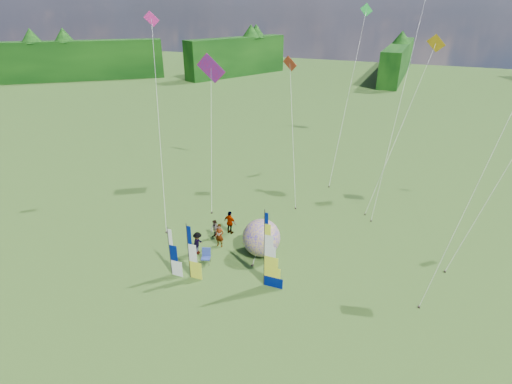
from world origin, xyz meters
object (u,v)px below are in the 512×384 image
at_px(spectator_b, 215,230).
at_px(camp_chair, 206,257).
at_px(side_banner_far, 170,252).
at_px(side_banner_left, 188,252).
at_px(spectator_a, 220,235).
at_px(spectator_c, 198,243).
at_px(spectator_d, 230,223).
at_px(feather_banner_main, 264,250).
at_px(bol_inflatable, 261,238).
at_px(kite_whale, 405,78).

bearing_deg(spectator_b, camp_chair, -50.42).
bearing_deg(side_banner_far, side_banner_left, 8.60).
distance_m(spectator_a, spectator_c, 1.71).
distance_m(side_banner_left, spectator_d, 5.91).
height_order(feather_banner_main, spectator_b, feather_banner_main).
distance_m(spectator_a, spectator_d, 1.89).
bearing_deg(spectator_c, spectator_a, -42.96).
bearing_deg(side_banner_left, spectator_d, 88.13).
height_order(feather_banner_main, spectator_a, feather_banner_main).
distance_m(feather_banner_main, bol_inflatable, 3.64).
xyz_separation_m(side_banner_left, bol_inflatable, (3.16, 4.21, -0.59)).
height_order(spectator_a, kite_whale, kite_whale).
bearing_deg(spectator_b, bol_inflatable, 14.71).
relative_size(bol_inflatable, spectator_d, 1.41).
height_order(spectator_a, spectator_c, spectator_a).
distance_m(side_banner_far, kite_whale, 23.73).
bearing_deg(spectator_a, spectator_c, -126.18).
relative_size(side_banner_far, kite_whale, 0.17).
relative_size(side_banner_left, spectator_a, 2.14).
height_order(feather_banner_main, spectator_c, feather_banner_main).
distance_m(feather_banner_main, spectator_c, 5.94).
distance_m(bol_inflatable, spectator_b, 3.98).
bearing_deg(side_banner_far, camp_chair, 51.18).
height_order(spectator_b, camp_chair, spectator_b).
bearing_deg(spectator_c, side_banner_far, 163.51).
distance_m(side_banner_left, spectator_b, 4.94).
bearing_deg(spectator_b, spectator_d, 79.69).
relative_size(spectator_d, camp_chair, 1.69).
xyz_separation_m(spectator_b, camp_chair, (0.95, -3.07, -0.20)).
bearing_deg(feather_banner_main, side_banner_left, -168.02).
xyz_separation_m(spectator_a, spectator_c, (-0.95, -1.42, -0.05)).
bearing_deg(camp_chair, side_banner_left, -116.19).
height_order(side_banner_far, spectator_c, side_banner_far).
xyz_separation_m(spectator_c, kite_whale, (11.00, 16.29, 9.37)).
relative_size(bol_inflatable, spectator_c, 1.56).
relative_size(spectator_a, camp_chair, 1.62).
bearing_deg(spectator_b, feather_banner_main, -11.67).
bearing_deg(side_banner_far, feather_banner_main, 11.69).
xyz_separation_m(spectator_d, kite_whale, (10.14, 12.99, 9.28)).
bearing_deg(feather_banner_main, side_banner_far, -168.85).
bearing_deg(bol_inflatable, spectator_d, 153.27).
height_order(spectator_b, kite_whale, kite_whale).
height_order(spectator_c, kite_whale, kite_whale).
relative_size(side_banner_left, spectator_d, 2.05).
bearing_deg(spectator_c, camp_chair, -137.00).
relative_size(side_banner_left, spectator_b, 2.54).
height_order(bol_inflatable, spectator_d, bol_inflatable).
distance_m(side_banner_far, spectator_b, 5.07).
bearing_deg(spectator_c, feather_banner_main, -113.50).
relative_size(spectator_b, spectator_c, 0.89).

